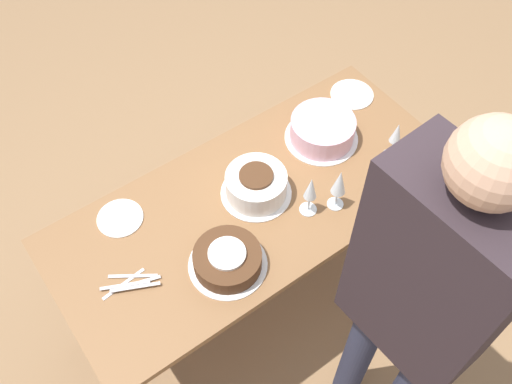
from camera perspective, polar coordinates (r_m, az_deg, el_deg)
ground_plane at (r=2.80m, az=-0.00°, el=-9.60°), size 12.00×12.00×0.00m
dining_table at (r=2.26m, az=-0.00°, el=-2.61°), size 1.58×0.70×0.75m
cake_center_white at (r=2.13m, az=0.01°, el=0.72°), size 0.27×0.27×0.12m
cake_front_chocolate at (r=1.98m, az=-2.87°, el=-6.77°), size 0.28×0.28×0.09m
cake_back_decorated at (r=2.32m, az=6.65°, el=6.19°), size 0.30×0.30×0.10m
wine_glass_near at (r=2.06m, az=8.33°, el=0.86°), size 0.06×0.06×0.20m
wine_glass_far at (r=2.26m, az=13.83°, el=5.53°), size 0.06×0.06×0.18m
wine_glass_extra at (r=2.04m, az=5.48°, el=0.19°), size 0.07×0.07×0.19m
dessert_plate_left at (r=2.16m, az=-13.43°, el=-2.56°), size 0.17×0.17×0.01m
dessert_plate_right at (r=2.55m, az=9.57°, el=9.60°), size 0.19×0.19×0.01m
fork_pile at (r=2.01m, az=-12.44°, el=-8.89°), size 0.20×0.14×0.01m
person_cutting at (r=1.66m, az=16.22°, el=-10.13°), size 0.24×0.41×1.75m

